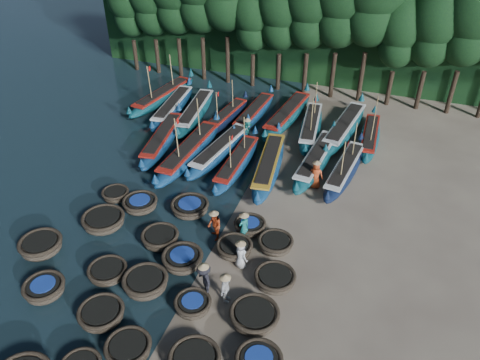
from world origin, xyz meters
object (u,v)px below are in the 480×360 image
(long_boat_11, at_px, (195,112))
(fisherman_0, at_px, (241,254))
(long_boat_12, at_px, (225,118))
(long_boat_17, at_px, (370,137))
(fisherman_1, at_px, (244,226))
(fisherman_6, at_px, (316,174))
(coracle_21, at_px, (140,204))
(fisherman_3, at_px, (204,279))
(long_boat_6, at_px, (269,165))
(coracle_17, at_px, (183,259))
(long_boat_4, at_px, (221,149))
(coracle_19, at_px, (275,279))
(long_boat_14, at_px, (287,115))
(long_boat_7, at_px, (316,159))
(fisherman_2, at_px, (214,225))
(coracle_18, at_px, (234,248))
(coracle_5, at_px, (44,289))
(long_boat_10, at_px, (173,107))
(coracle_20, at_px, (116,194))
(long_boat_8, at_px, (345,169))
(long_boat_2, at_px, (163,139))
(long_boat_16, at_px, (344,127))
(coracle_13, at_px, (193,304))
(coracle_16, at_px, (160,238))
(coracle_14, at_px, (254,316))
(long_boat_15, at_px, (311,126))
(long_boat_5, at_px, (237,162))
(coracle_22, at_px, (190,207))
(long_boat_3, at_px, (190,151))
(coracle_24, at_px, (276,244))
(coracle_7, at_px, (128,349))
(coracle_11, at_px, (108,272))
(long_boat_13, at_px, (254,113))
(coracle_6, at_px, (101,314))
(coracle_23, at_px, (250,226))
(long_boat_9, at_px, (163,96))

(long_boat_11, height_order, fisherman_0, fisherman_0)
(long_boat_12, bearing_deg, long_boat_17, 10.66)
(fisherman_1, bearing_deg, fisherman_6, -167.11)
(coracle_21, bearing_deg, fisherman_3, -37.86)
(long_boat_6, xyz_separation_m, fisherman_6, (3.11, -0.62, 0.37))
(coracle_17, xyz_separation_m, long_boat_4, (-1.95, 10.20, 0.08))
(coracle_19, xyz_separation_m, long_boat_14, (-3.59, 16.24, 0.19))
(long_boat_7, bearing_deg, fisherman_2, -107.41)
(coracle_18, relative_size, long_boat_14, 0.24)
(fisherman_3, bearing_deg, long_boat_6, 137.98)
(coracle_5, relative_size, long_boat_17, 0.31)
(long_boat_4, height_order, long_boat_10, long_boat_10)
(coracle_19, height_order, long_boat_4, long_boat_4)
(coracle_20, relative_size, long_boat_8, 0.21)
(long_boat_2, height_order, long_boat_16, long_boat_16)
(coracle_13, relative_size, fisherman_0, 0.96)
(coracle_16, relative_size, long_boat_10, 0.28)
(coracle_14, height_order, long_boat_15, long_boat_15)
(long_boat_4, height_order, long_boat_5, long_boat_5)
(coracle_18, xyz_separation_m, long_boat_14, (-1.07, 14.87, 0.21))
(coracle_19, xyz_separation_m, long_boat_6, (-2.97, 9.11, 0.17))
(long_boat_4, relative_size, long_boat_10, 0.98)
(coracle_22, height_order, long_boat_3, long_boat_3)
(coracle_24, bearing_deg, long_boat_15, 94.10)
(coracle_7, height_order, fisherman_3, fisherman_3)
(coracle_5, distance_m, coracle_17, 6.41)
(coracle_14, distance_m, long_boat_10, 20.93)
(coracle_11, relative_size, long_boat_17, 0.31)
(fisherman_2, bearing_deg, long_boat_16, 123.48)
(coracle_11, relative_size, long_boat_13, 0.29)
(coracle_6, relative_size, long_boat_3, 0.25)
(coracle_22, height_order, long_boat_10, long_boat_10)
(long_boat_2, xyz_separation_m, fisherman_2, (6.99, -7.79, 0.36))
(long_boat_3, xyz_separation_m, long_boat_16, (9.18, 6.70, -0.01))
(long_boat_15, distance_m, fisherman_2, 13.13)
(coracle_7, xyz_separation_m, coracle_13, (1.52, 2.93, -0.03))
(coracle_6, distance_m, coracle_23, 8.77)
(coracle_13, height_order, long_boat_8, long_boat_8)
(coracle_13, xyz_separation_m, fisherman_0, (1.10, 3.28, 0.46))
(coracle_16, distance_m, long_boat_8, 12.42)
(coracle_20, relative_size, long_boat_9, 0.19)
(coracle_7, xyz_separation_m, fisherman_3, (1.63, 4.01, 0.52))
(long_boat_11, bearing_deg, long_boat_4, -56.45)
(coracle_5, xyz_separation_m, long_boat_6, (6.81, 13.18, 0.14))
(long_boat_7, bearing_deg, coracle_16, -116.10)
(coracle_13, xyz_separation_m, long_boat_11, (-7.39, 17.12, 0.19))
(long_boat_4, distance_m, fisherman_3, 12.02)
(coracle_17, distance_m, long_boat_13, 16.22)
(long_boat_10, bearing_deg, long_boat_16, -0.84)
(coracle_16, bearing_deg, long_boat_16, 64.17)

